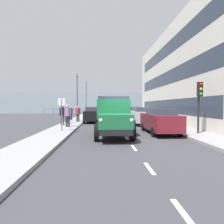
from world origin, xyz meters
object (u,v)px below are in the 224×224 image
object	(u,v)px
street_sign	(62,109)
pedestrian_by_lamp	(62,113)
car_grey_kerbside_2	(132,113)
pedestrian_near_railing	(71,112)
car_maroon_kerbside_near	(160,120)
car_silver_kerbside_1	(141,116)
car_black_oppositeside_0	(93,114)
car_white_kerbside_3	(127,112)
lamp_post_far	(86,95)
pedestrian_in_dark_coat	(68,114)
traffic_light_near	(200,96)
lamp_post_promenade	(77,92)
pedestrian_couple_b	(67,112)
pedestrian_with_bag	(78,112)
truck_vintage_green	(113,117)

from	to	relation	value
street_sign	pedestrian_by_lamp	bearing A→B (deg)	-79.05
car_grey_kerbside_2	pedestrian_near_railing	bearing A→B (deg)	14.09
car_maroon_kerbside_near	car_silver_kerbside_1	bearing A→B (deg)	-90.00
car_maroon_kerbside_near	car_black_oppositeside_0	size ratio (longest dim) A/B	0.98
pedestrian_by_lamp	pedestrian_near_railing	xyz separation A→B (m)	(0.15, -5.45, -0.10)
car_silver_kerbside_1	street_sign	world-z (taller)	street_sign
car_black_oppositeside_0	pedestrian_by_lamp	size ratio (longest dim) A/B	2.57
street_sign	car_white_kerbside_3	bearing A→B (deg)	-112.10
car_grey_kerbside_2	lamp_post_far	distance (m)	14.90
pedestrian_in_dark_coat	traffic_light_near	xyz separation A→B (m)	(-8.84, 4.12, 1.25)
lamp_post_promenade	car_grey_kerbside_2	bearing A→B (deg)	177.96
car_grey_kerbside_2	pedestrian_couple_b	xyz separation A→B (m)	(7.39, 5.39, 0.32)
pedestrian_couple_b	car_black_oppositeside_0	bearing A→B (deg)	-135.71
pedestrian_with_bag	street_sign	world-z (taller)	street_sign
car_silver_kerbside_1	car_grey_kerbside_2	world-z (taller)	same
car_white_kerbside_3	pedestrian_couple_b	xyz separation A→B (m)	(7.39, 10.52, 0.32)
pedestrian_by_lamp	lamp_post_far	size ratio (longest dim) A/B	0.28
car_grey_kerbside_2	car_black_oppositeside_0	distance (m)	5.79
pedestrian_in_dark_coat	pedestrian_by_lamp	world-z (taller)	pedestrian_in_dark_coat
car_maroon_kerbside_near	traffic_light_near	bearing A→B (deg)	152.25
pedestrian_in_dark_coat	truck_vintage_green	bearing A→B (deg)	129.14
car_silver_kerbside_1	pedestrian_by_lamp	size ratio (longest dim) A/B	2.45
traffic_light_near	car_maroon_kerbside_near	bearing A→B (deg)	-27.75
car_black_oppositeside_0	pedestrian_couple_b	world-z (taller)	pedestrian_couple_b
car_white_kerbside_3	street_sign	world-z (taller)	street_sign
car_maroon_kerbside_near	car_white_kerbside_3	distance (m)	16.93
car_white_kerbside_3	lamp_post_promenade	size ratio (longest dim) A/B	0.73
car_grey_kerbside_2	traffic_light_near	bearing A→B (deg)	99.45
car_maroon_kerbside_near	street_sign	world-z (taller)	street_sign
traffic_light_near	lamp_post_far	world-z (taller)	lamp_post_far
traffic_light_near	pedestrian_with_bag	bearing A→B (deg)	-46.39
truck_vintage_green	pedestrian_in_dark_coat	size ratio (longest dim) A/B	3.11
car_white_kerbside_3	traffic_light_near	xyz separation A→B (m)	(-2.15, 18.06, 1.58)
car_black_oppositeside_0	pedestrian_near_railing	world-z (taller)	pedestrian_near_railing
car_grey_kerbside_2	traffic_light_near	world-z (taller)	traffic_light_near
pedestrian_in_dark_coat	lamp_post_promenade	xyz separation A→B (m)	(0.37, -9.07, 2.40)
pedestrian_by_lamp	lamp_post_promenade	world-z (taller)	lamp_post_promenade
truck_vintage_green	car_white_kerbside_3	bearing A→B (deg)	-100.04
car_white_kerbside_3	car_black_oppositeside_0	distance (m)	9.52
car_maroon_kerbside_near	lamp_post_far	distance (m)	25.77
car_maroon_kerbside_near	pedestrian_by_lamp	distance (m)	8.66
pedestrian_with_bag	street_sign	bearing A→B (deg)	88.64
car_silver_kerbside_1	pedestrian_with_bag	size ratio (longest dim) A/B	2.60
car_white_kerbside_3	lamp_post_promenade	distance (m)	9.00
lamp_post_far	street_sign	xyz separation A→B (m)	(-0.27, 24.08, -2.31)
car_maroon_kerbside_near	car_white_kerbside_3	bearing A→B (deg)	-90.00
car_white_kerbside_3	street_sign	bearing A→B (deg)	67.90
car_silver_kerbside_1	lamp_post_far	size ratio (longest dim) A/B	0.68
car_white_kerbside_3	pedestrian_in_dark_coat	world-z (taller)	pedestrian_in_dark_coat
lamp_post_far	street_sign	world-z (taller)	lamp_post_far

